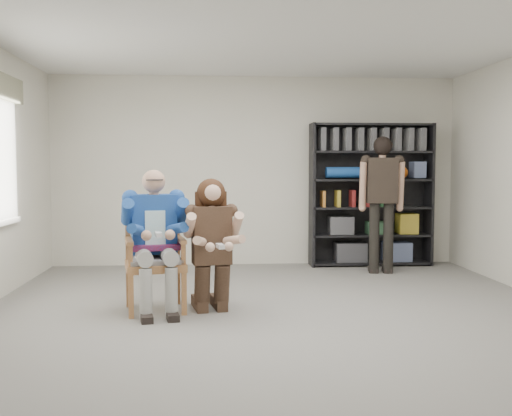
{
  "coord_description": "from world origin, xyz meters",
  "views": [
    {
      "loc": [
        -0.63,
        -5.42,
        1.47
      ],
      "look_at": [
        -0.2,
        0.6,
        1.05
      ],
      "focal_mm": 42.0,
      "sensor_mm": 36.0,
      "label": 1
    }
  ],
  "objects_px": {
    "seated_man": "(155,240)",
    "kneeling_woman": "(212,247)",
    "armchair": "(155,256)",
    "bookshelf": "(371,195)",
    "standing_man": "(382,206)"
  },
  "relations": [
    {
      "from": "seated_man",
      "to": "kneeling_woman",
      "type": "distance_m",
      "value": 0.6
    },
    {
      "from": "armchair",
      "to": "seated_man",
      "type": "relative_size",
      "value": 0.77
    },
    {
      "from": "seated_man",
      "to": "kneeling_woman",
      "type": "xyz_separation_m",
      "value": [
        0.58,
        -0.12,
        -0.06
      ]
    },
    {
      "from": "armchair",
      "to": "bookshelf",
      "type": "xyz_separation_m",
      "value": [
        2.92,
        2.63,
        0.49
      ]
    },
    {
      "from": "armchair",
      "to": "seated_man",
      "type": "bearing_deg",
      "value": 0.0
    },
    {
      "from": "standing_man",
      "to": "seated_man",
      "type": "bearing_deg",
      "value": -139.52
    },
    {
      "from": "seated_man",
      "to": "kneeling_woman",
      "type": "bearing_deg",
      "value": -22.32
    },
    {
      "from": "kneeling_woman",
      "to": "armchair",
      "type": "bearing_deg",
      "value": 157.68
    },
    {
      "from": "armchair",
      "to": "seated_man",
      "type": "distance_m",
      "value": 0.17
    },
    {
      "from": "kneeling_woman",
      "to": "bookshelf",
      "type": "relative_size",
      "value": 0.63
    },
    {
      "from": "standing_man",
      "to": "bookshelf",
      "type": "bearing_deg",
      "value": 94.06
    },
    {
      "from": "armchair",
      "to": "kneeling_woman",
      "type": "bearing_deg",
      "value": -22.32
    },
    {
      "from": "armchair",
      "to": "standing_man",
      "type": "height_order",
      "value": "standing_man"
    },
    {
      "from": "seated_man",
      "to": "kneeling_woman",
      "type": "relative_size",
      "value": 1.09
    },
    {
      "from": "armchair",
      "to": "bookshelf",
      "type": "distance_m",
      "value": 3.96
    }
  ]
}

